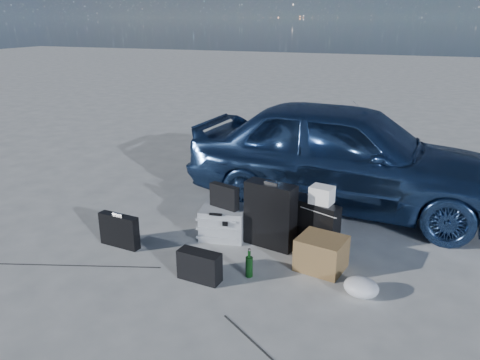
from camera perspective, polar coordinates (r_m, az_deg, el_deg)
name	(u,v)px	position (r m, az deg, el deg)	size (l,w,h in m)	color
ground	(230,269)	(4.74, -1.20, -10.76)	(60.00, 60.00, 0.00)	beige
car	(345,154)	(6.20, 12.68, 3.05)	(1.64, 4.07, 1.39)	#2E4E83
pelican_case	(223,222)	(5.31, -2.05, -5.18)	(0.49, 0.40, 0.35)	#AEB0B4
laptop_bag	(224,196)	(5.20, -1.92, -2.01)	(0.36, 0.09, 0.27)	black
briefcase	(119,231)	(5.26, -14.50, -5.99)	(0.47, 0.10, 0.37)	black
suitcase_left	(270,215)	(5.05, 3.71, -4.28)	(0.55, 0.20, 0.72)	black
suitcase_right	(318,227)	(5.05, 9.54, -5.67)	(0.45, 0.16, 0.53)	black
white_carton	(322,195)	(4.93, 9.94, -1.80)	(0.23, 0.18, 0.18)	white
duffel_bag	(298,219)	(5.47, 7.11, -4.79)	(0.63, 0.27, 0.31)	black
flat_box_white	(300,204)	(5.40, 7.35, -2.92)	(0.40, 0.30, 0.07)	white
flat_box_black	(301,199)	(5.36, 7.51, -2.30)	(0.31, 0.22, 0.07)	black
cardboard_box	(321,253)	(4.74, 9.89, -8.80)	(0.44, 0.39, 0.33)	brown
plastic_bag	(361,287)	(4.42, 14.56, -12.54)	(0.31, 0.27, 0.17)	silver
messenger_bag	(199,266)	(4.51, -4.96, -10.39)	(0.42, 0.16, 0.29)	black
green_bottle	(249,263)	(4.55, 1.13, -10.13)	(0.07, 0.07, 0.28)	black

